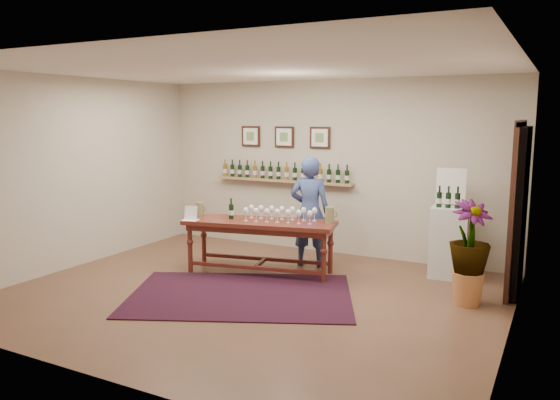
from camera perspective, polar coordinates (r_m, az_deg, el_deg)
The scene contains 14 objects.
ground at distance 6.98m, azimuth -3.11°, elevation -9.86°, with size 6.00×6.00×0.00m, color brown.
room_shell at distance 7.72m, azimuth 17.82°, elevation 0.09°, with size 6.00×6.00×6.00m.
rug at distance 6.96m, azimuth -4.14°, elevation -9.85°, with size 2.75×1.83×0.01m, color #460C11.
tasting_table at distance 7.76m, azimuth -2.11°, elevation -2.99°, with size 2.24×1.11×0.76m.
table_glasses at distance 7.69m, azimuth -0.04°, elevation -1.46°, with size 1.45×0.33×0.20m, color white, non-canonical shape.
table_bottles at distance 7.91m, azimuth -5.01°, elevation -0.87°, with size 0.27×0.16×0.29m, color black, non-canonical shape.
pitcher_left at distance 8.15m, azimuth -8.34°, elevation -0.95°, with size 0.13×0.13×0.21m, color olive, non-canonical shape.
pitcher_right at distance 7.55m, azimuth 5.21°, elevation -1.58°, with size 0.15×0.15×0.23m, color olive, non-canonical shape.
menu_card at distance 7.86m, azimuth -9.30°, elevation -1.36°, with size 0.22×0.16×0.20m, color white.
display_pedestal at distance 7.96m, azimuth 17.27°, elevation -4.21°, with size 0.49×0.49×0.99m, color silver.
pedestal_bottles at distance 7.76m, azimuth 17.18°, elevation 0.27°, with size 0.29×0.08×0.29m, color black, non-canonical shape.
info_sign at distance 7.95m, azimuth 17.44°, elevation 1.40°, with size 0.40×0.02×0.55m, color white.
potted_plant at distance 6.83m, azimuth 19.16°, elevation -5.24°, with size 0.81×0.81×1.08m.
person at distance 8.10m, azimuth 3.14°, elevation -1.22°, with size 0.60×0.39×1.65m, color navy.
Camera 1 is at (3.41, -5.67, 2.23)m, focal length 35.00 mm.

